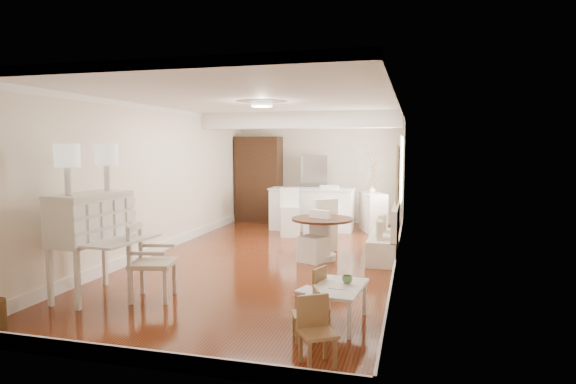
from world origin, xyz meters
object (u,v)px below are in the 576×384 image
at_px(slip_chair_near, 314,236).
at_px(sideboard, 373,212).
at_px(dining_table, 322,239).
at_px(kids_table, 338,305).
at_px(bar_stool_left, 290,212).
at_px(secretary_bureau, 91,245).
at_px(kids_chair_a, 305,314).
at_px(gustavian_armchair, 153,262).
at_px(bar_stool_right, 328,210).
at_px(kids_chair_b, 310,290).
at_px(fridge, 327,190).
at_px(slip_chair_far, 320,224).
at_px(pantry_cabinet, 259,179).
at_px(kids_chair_c, 318,332).
at_px(breakfast_counter, 312,209).

distance_m(slip_chair_near, sideboard, 3.40).
xyz_separation_m(dining_table, slip_chair_near, (-0.12, -0.20, 0.07)).
height_order(kids_table, bar_stool_left, bar_stool_left).
distance_m(secretary_bureau, bar_stool_left, 5.20).
relative_size(kids_chair_a, bar_stool_left, 0.52).
distance_m(gustavian_armchair, bar_stool_right, 5.49).
distance_m(kids_chair_b, fridge, 6.97).
bearing_deg(gustavian_armchair, dining_table, -45.26).
bearing_deg(fridge, kids_table, -78.83).
height_order(kids_table, kids_chair_b, kids_chair_b).
relative_size(slip_chair_near, slip_chair_far, 0.88).
bearing_deg(dining_table, secretary_bureau, -131.79).
relative_size(gustavian_armchair, pantry_cabinet, 0.44).
xyz_separation_m(kids_table, fridge, (-1.40, 7.07, 0.68)).
xyz_separation_m(kids_table, kids_chair_c, (-0.02, -1.12, 0.10)).
bearing_deg(sideboard, kids_table, -109.54).
bearing_deg(breakfast_counter, bar_stool_left, -109.55).
distance_m(gustavian_armchair, kids_chair_b, 2.18).
bearing_deg(sideboard, bar_stool_right, -167.67).
bearing_deg(slip_chair_far, dining_table, 62.49).
relative_size(kids_chair_a, slip_chair_far, 0.54).
distance_m(kids_table, sideboard, 6.21).
distance_m(secretary_bureau, pantry_cabinet, 6.96).
height_order(slip_chair_near, fridge, fridge).
bearing_deg(fridge, pantry_cabinet, 179.10).
distance_m(breakfast_counter, fridge, 1.14).
distance_m(kids_chair_c, pantry_cabinet, 8.89).
relative_size(gustavian_armchair, sideboard, 1.03).
bearing_deg(fridge, gustavian_armchair, -99.59).
xyz_separation_m(gustavian_armchair, pantry_cabinet, (-0.75, 6.83, 0.65)).
xyz_separation_m(secretary_bureau, kids_chair_c, (3.37, -1.27, -0.39)).
xyz_separation_m(secretary_bureau, sideboard, (3.27, 6.05, -0.25)).
xyz_separation_m(slip_chair_far, pantry_cabinet, (-2.33, 3.23, 0.63)).
relative_size(secretary_bureau, kids_chair_b, 2.31).
height_order(slip_chair_far, bar_stool_left, bar_stool_left).
xyz_separation_m(secretary_bureau, gustavian_armchair, (0.85, 0.12, -0.21)).
xyz_separation_m(gustavian_armchair, sideboard, (2.42, 5.93, -0.04)).
bearing_deg(breakfast_counter, fridge, 79.22).
relative_size(dining_table, sideboard, 1.14).
distance_m(gustavian_armchair, sideboard, 6.40).
distance_m(dining_table, bar_stool_right, 2.52).
bearing_deg(kids_chair_c, gustavian_armchair, 119.15).
height_order(kids_table, pantry_cabinet, pantry_cabinet).
bearing_deg(kids_chair_a, kids_chair_c, 0.59).
distance_m(gustavian_armchair, dining_table, 3.33).
relative_size(breakfast_counter, sideboard, 2.10).
bearing_deg(gustavian_armchair, bar_stool_right, -28.28).
bearing_deg(bar_stool_left, kids_chair_a, -91.15).
relative_size(kids_table, kids_chair_c, 1.36).
height_order(secretary_bureau, slip_chair_near, secretary_bureau).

